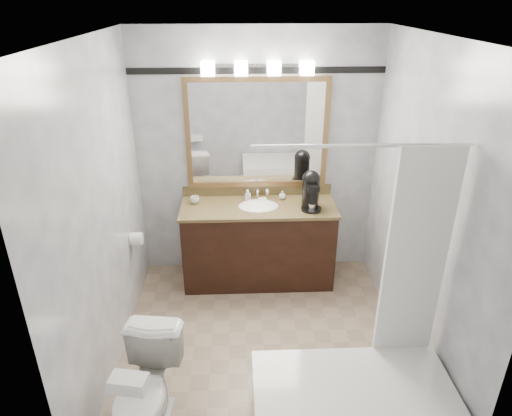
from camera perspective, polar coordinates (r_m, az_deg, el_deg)
The scene contains 14 objects.
room at distance 3.40m, azimuth 1.11°, elevation -0.85°, with size 2.42×2.62×2.52m.
vanity at distance 4.68m, azimuth 0.28°, elevation -4.23°, with size 1.53×0.58×0.97m.
mirror at distance 4.51m, azimuth 0.15°, elevation 9.24°, with size 1.40×0.04×1.10m.
vanity_light_bar at distance 4.32m, azimuth 0.19°, elevation 17.13°, with size 1.02×0.14×0.12m.
accent_stripe at distance 4.39m, azimuth 0.15°, elevation 16.82°, with size 2.40×0.01×0.06m, color black.
bathtub at distance 3.36m, azimuth 12.25°, elevation -22.79°, with size 1.30×0.75×1.96m.
tp_roll at distance 4.34m, azimuth -14.72°, elevation -3.75°, with size 0.12×0.12×0.11m, color white.
toilet at distance 3.33m, azimuth -13.64°, elevation -21.60°, with size 0.40×0.70×0.72m, color white.
tissue_box at distance 2.84m, azimuth -15.59°, elevation -20.33°, with size 0.21×0.11×0.09m, color white.
coffee_maker at distance 4.41m, azimuth 6.87°, elevation 2.37°, with size 0.20×0.25×0.38m.
cup_left at distance 4.57m, azimuth -7.65°, elevation 1.02°, with size 0.09×0.09×0.07m, color white.
soap_bottle_a at distance 4.60m, azimuth -1.02°, elevation 1.62°, with size 0.05×0.05×0.11m, color white.
soap_bottle_b at distance 4.62m, azimuth 3.30°, elevation 1.65°, with size 0.07×0.07×0.09m, color white.
soap_bar at distance 4.59m, azimuth 0.79°, elevation 1.08°, with size 0.08×0.05×0.03m, color beige.
Camera 1 is at (-0.20, -3.05, 2.75)m, focal length 32.00 mm.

